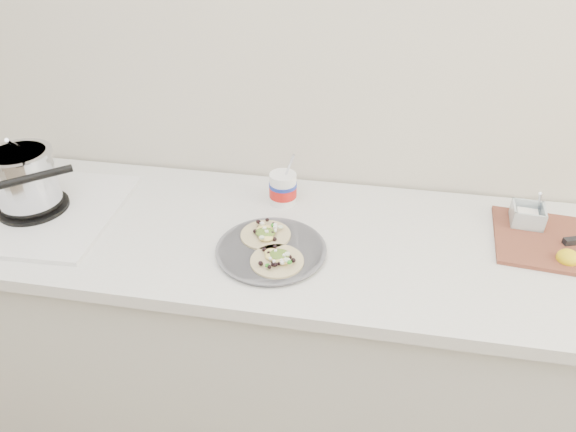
% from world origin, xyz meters
% --- Properties ---
extents(counter, '(2.44, 0.66, 0.90)m').
position_xyz_m(counter, '(0.00, 1.43, 0.45)').
color(counter, beige).
rests_on(counter, ground).
extents(stove, '(0.53, 0.50, 0.25)m').
position_xyz_m(stove, '(-0.70, 1.39, 0.98)').
color(stove, silver).
rests_on(stove, counter).
extents(taco_plate, '(0.31, 0.31, 0.04)m').
position_xyz_m(taco_plate, '(0.07, 1.32, 0.92)').
color(taco_plate, '#58595F').
rests_on(taco_plate, counter).
extents(tub, '(0.09, 0.09, 0.20)m').
position_xyz_m(tub, '(0.06, 1.58, 0.96)').
color(tub, white).
rests_on(tub, counter).
extents(cutboard, '(0.44, 0.33, 0.07)m').
position_xyz_m(cutboard, '(0.90, 1.51, 0.92)').
color(cutboard, brown).
rests_on(cutboard, counter).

